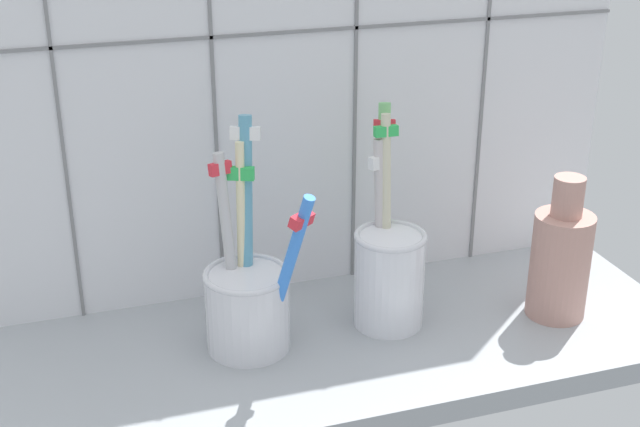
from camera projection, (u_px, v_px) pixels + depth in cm
name	position (u px, v px, depth cm)	size (l,w,h in cm)	color
counter_slab	(325.00, 352.00, 74.80)	(64.00, 22.00, 2.00)	#9EA3A8
tile_wall_back	(283.00, 72.00, 76.64)	(64.00, 2.20, 45.00)	white
toothbrush_cup_left	(248.00, 298.00, 72.13)	(8.20, 9.74, 19.21)	silver
toothbrush_cup_right	(388.00, 268.00, 75.59)	(6.26, 8.58, 18.74)	white
ceramic_vase	(560.00, 260.00, 76.66)	(5.21, 5.21, 13.13)	tan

